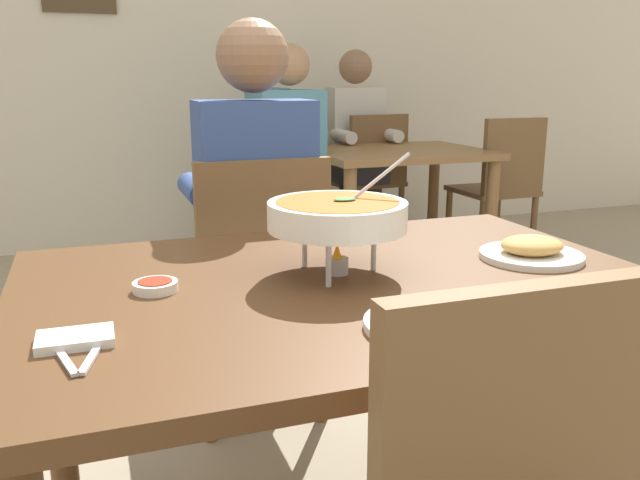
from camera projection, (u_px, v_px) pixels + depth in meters
The scene contains 19 objects.
cafe_rear_partition at pixel (155, 20), 4.32m from camera, with size 10.00×0.10×3.00m, color beige.
dining_table_main at pixel (343, 320), 1.42m from camera, with size 1.35×0.95×0.72m.
chair_diner_main at pixel (257, 275), 2.15m from camera, with size 0.44×0.44×0.90m.
diner_main at pixel (253, 202), 2.12m from camera, with size 0.40×0.45×1.31m.
curry_bowl at pixel (336, 216), 1.40m from camera, with size 0.33×0.30×0.26m.
rice_plate at pixel (434, 318), 1.12m from camera, with size 0.24×0.24×0.06m.
appetizer_plate at pixel (531, 250), 1.55m from camera, with size 0.24×0.24×0.06m.
sauce_dish at pixel (155, 286), 1.32m from camera, with size 0.09×0.09×0.02m.
napkin_folded at pixel (75, 339), 1.06m from camera, with size 0.12×0.08×0.02m, color white.
fork_utensil at pixel (62, 355), 1.01m from camera, with size 0.01×0.17×0.01m, color silver.
spoon_utensil at pixel (96, 351), 1.02m from camera, with size 0.01×0.17×0.01m, color silver.
dining_table_far at pixel (397, 171), 3.90m from camera, with size 1.00×0.80×0.72m.
chair_bg_left at pixel (296, 189), 3.78m from camera, with size 0.44×0.44×0.90m.
chair_bg_middle at pixel (370, 173), 4.42m from camera, with size 0.48×0.48×0.90m.
chair_bg_right at pixel (279, 178), 4.18m from camera, with size 0.47×0.47×0.90m.
chair_bg_corner at pixel (502, 181), 4.07m from camera, with size 0.45×0.45×0.90m.
patron_bg_left at pixel (288, 149), 3.66m from camera, with size 0.40×0.45×1.31m.
patron_bg_middle at pixel (357, 137), 4.37m from camera, with size 0.40×0.45×1.31m.
patron_bg_right at pixel (273, 140), 4.17m from camera, with size 0.45×0.40×1.31m.
Camera 1 is at (-0.49, -1.24, 1.14)m, focal length 36.95 mm.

